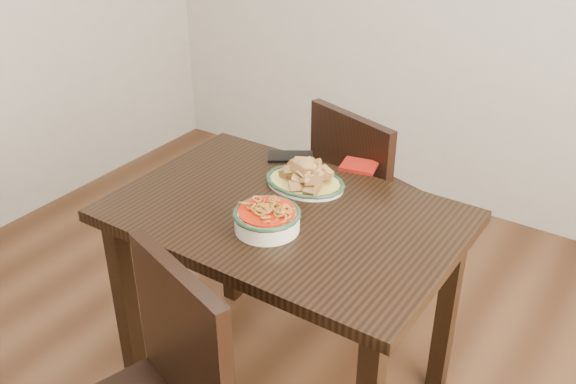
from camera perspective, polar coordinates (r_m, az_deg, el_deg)
The scene contains 6 objects.
dining_table at distance 2.12m, azimuth -0.30°, elevation -4.22°, with size 1.11×0.74×0.75m.
chair_far at distance 2.66m, azimuth 6.99°, elevation -0.44°, with size 0.53×0.53×0.89m.
fish_plate at distance 2.19m, azimuth 1.53°, elevation 1.64°, with size 0.28×0.22×0.11m.
noodle_bowl at distance 1.94m, azimuth -1.88°, elevation -2.22°, with size 0.21×0.21×0.08m.
smartphone at distance 2.39m, azimuth 0.23°, elevation 3.17°, with size 0.17×0.09×0.01m, color black.
napkin at distance 2.34m, azimuth 6.35°, elevation 2.33°, with size 0.13×0.10×0.01m, color maroon.
Camera 1 is at (1.09, -1.32, 1.81)m, focal length 40.00 mm.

